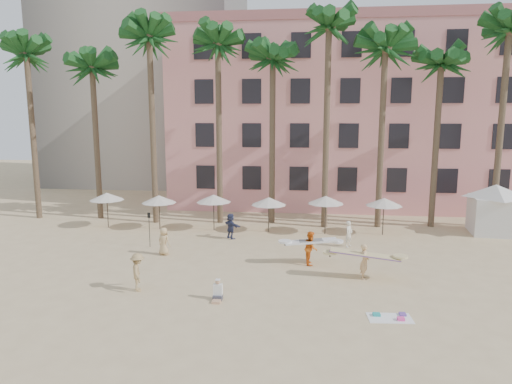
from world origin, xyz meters
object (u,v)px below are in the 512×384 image
object	(u,v)px
cabana	(495,205)
carrier_white	(311,247)
pink_hotel	(364,118)
carrier_yellow	(365,259)

from	to	relation	value
cabana	carrier_white	bearing A→B (deg)	-147.37
pink_hotel	carrier_yellow	size ratio (longest dim) A/B	9.89
cabana	carrier_yellow	world-z (taller)	cabana
carrier_white	cabana	bearing A→B (deg)	32.63
carrier_white	pink_hotel	bearing A→B (deg)	76.06
cabana	carrier_white	size ratio (longest dim) A/B	1.69
carrier_yellow	carrier_white	size ratio (longest dim) A/B	1.19
pink_hotel	cabana	size ratio (longest dim) A/B	7.00
pink_hotel	cabana	xyz separation A→B (m)	(7.80, -12.12, -5.93)
pink_hotel	carrier_yellow	bearing A→B (deg)	-95.98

